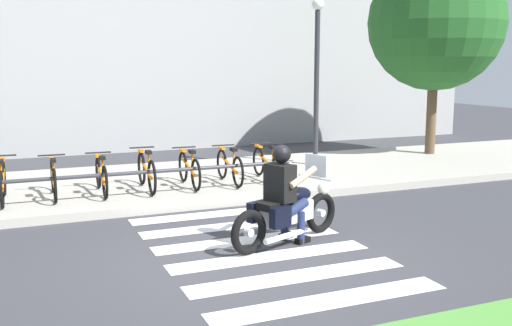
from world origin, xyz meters
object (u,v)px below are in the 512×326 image
Objects in this scene: bicycle_6 at (268,164)px; street_lamp at (317,67)px; bicycle_3 at (146,171)px; bicycle_4 at (189,169)px; tree_near_rack at (436,23)px; rider at (284,187)px; bicycle_0 at (3,182)px; bike_rack at (153,173)px; bicycle_5 at (230,166)px; bicycle_1 at (54,179)px; motorcycle at (288,212)px; bicycle_2 at (101,176)px.

bicycle_6 is 2.96m from street_lamp.
bicycle_3 reaches higher than bicycle_6.
bicycle_4 is at bearing 0.03° from bicycle_3.
tree_near_rack reaches higher than street_lamp.
street_lamp is (3.16, 4.95, 1.63)m from rider.
rider is 5.19m from bicycle_0.
bicycle_0 is 0.43× the size of street_lamp.
bike_rack is (-2.52, -0.55, 0.09)m from bicycle_6.
street_lamp is (4.32, 1.85, 1.87)m from bike_rack.
bicycle_5 is at bearing 81.88° from rider.
bike_rack is at bearing -161.70° from bicycle_5.
bicycle_4 reaches higher than bicycle_1.
motorcycle is 1.26× the size of bicycle_1.
bicycle_0 is at bearing 179.99° from bicycle_3.
street_lamp is 3.87m from tree_near_rack.
bicycle_2 is (-2.07, 3.63, 0.03)m from motorcycle.
bicycle_3 is 4.91m from street_lamp.
bicycle_5 is at bearing -0.00° from bicycle_1.
motorcycle is at bearing -51.31° from bicycle_1.
bicycle_4 is (-0.32, 3.65, -0.32)m from rider.
bicycle_2 is at bearing -165.95° from street_lamp.
street_lamp is at bearing 14.05° from bicycle_2.
bicycle_6 is at bearing 0.03° from bicycle_5.
bicycle_1 is at bearing 180.00° from bicycle_5.
bicycle_6 is (1.68, 0.00, -0.00)m from bicycle_4.
bicycle_6 is at bearing 69.59° from rider.
bicycle_3 is at bearing -0.01° from bicycle_0.
rider is 0.86× the size of bicycle_6.
rider reaches higher than bicycle_1.
bicycle_2 is 3.35m from bicycle_6.
bicycle_2 reaches higher than bike_rack.
bicycle_2 is at bearing 119.68° from motorcycle.
street_lamp is at bearing 26.04° from bicycle_5.
bicycle_4 reaches higher than bicycle_6.
bicycle_4 is 7.98m from tree_near_rack.
rider is 0.89× the size of bicycle_4.
bicycle_0 is at bearing 167.58° from bike_rack.
rider is 3.71m from bicycle_5.
motorcycle is 5.22m from bicycle_0.
bicycle_2 is 1.01m from bike_rack.
tree_near_rack is (8.00, 1.69, 3.06)m from bicycle_3.
bicycle_6 is (0.84, 0.00, -0.00)m from bicycle_5.
street_lamp is at bearing 35.58° from bicycle_6.
tree_near_rack is at bearing 10.83° from bicycle_2.
rider is at bearing -160.91° from motorcycle.
bicycle_2 is at bearing 179.93° from bicycle_3.
bike_rack is 8.83m from tree_near_rack.
bicycle_0 is 11.09m from tree_near_rack.
bicycle_3 reaches higher than bicycle_4.
bike_rack is at bearing -12.42° from bicycle_0.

